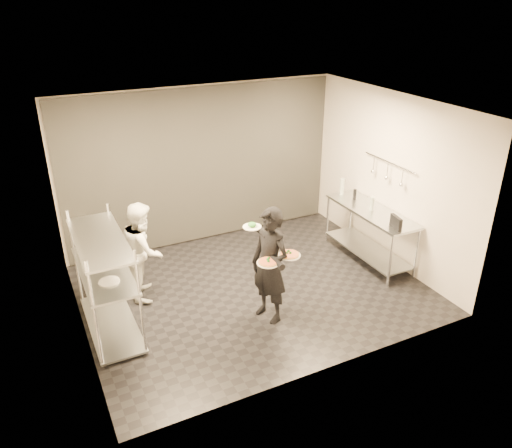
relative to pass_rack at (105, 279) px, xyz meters
name	(u,v)px	position (x,y,z in m)	size (l,w,h in m)	color
room_shell	(221,180)	(2.15, 1.18, 0.63)	(5.00, 4.00, 2.80)	black
pass_rack	(105,279)	(0.00, 0.00, 0.00)	(0.60, 1.60, 1.50)	silver
prep_counter	(370,226)	(4.33, 0.00, -0.14)	(0.60, 1.80, 0.92)	silver
utensil_rail	(388,172)	(4.58, 0.00, 0.78)	(0.07, 1.20, 0.31)	silver
waiter	(270,266)	(2.05, -0.74, 0.06)	(0.61, 0.40, 1.66)	black
chef	(143,250)	(0.66, 0.62, -0.03)	(0.72, 0.56, 1.49)	silver
pizza_plate_near	(268,262)	(1.92, -0.92, 0.24)	(0.30, 0.30, 0.05)	silver
pizza_plate_far	(289,255)	(2.24, -0.93, 0.28)	(0.30, 0.30, 0.05)	silver
salad_plate	(252,225)	(1.92, -0.46, 0.57)	(0.25, 0.25, 0.07)	silver
pos_monitor	(396,222)	(4.21, -0.72, 0.25)	(0.05, 0.27, 0.20)	black
bottle_green	(342,186)	(4.29, 0.80, 0.29)	(0.08, 0.08, 0.28)	#95A395
bottle_clear	(372,204)	(4.32, 0.00, 0.26)	(0.07, 0.07, 0.22)	#95A395
bottle_dark	(355,194)	(4.34, 0.49, 0.25)	(0.05, 0.05, 0.19)	black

